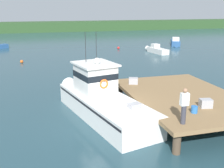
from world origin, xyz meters
TOP-DOWN VIEW (x-y plane):
  - ground_plane at (0.00, 0.00)m, footprint 200.00×200.00m
  - dock at (4.80, 0.00)m, footprint 6.00×9.00m
  - main_fishing_boat at (0.07, 1.23)m, footprint 4.34×9.95m
  - crate_single_by_cleat at (2.78, 3.03)m, footprint 0.72×0.62m
  - crate_stack_mid_dock at (4.80, -2.22)m, footprint 0.67×0.54m
  - bait_bucket at (3.84, -2.72)m, footprint 0.32×0.32m
  - deckhand_by_the_boat at (2.64, -3.74)m, footprint 0.36×0.22m
  - moored_boat_far_right at (12.90, 21.40)m, footprint 1.73×4.81m
  - moored_boat_mid_harbor at (19.28, 27.79)m, footprint 3.28×5.33m
  - mooring_buoy_channel_marker at (8.85, 26.22)m, footprint 0.37×0.37m
  - mooring_buoy_inshore at (-4.96, 18.85)m, footprint 0.35×0.35m
  - far_shoreline at (0.00, 62.00)m, footprint 120.00×8.00m

SIDE VIEW (x-z plane):
  - ground_plane at x=0.00m, z-range 0.00..0.00m
  - mooring_buoy_inshore at x=-4.96m, z-range 0.00..0.35m
  - mooring_buoy_channel_marker at x=8.85m, z-range 0.00..0.37m
  - moored_boat_far_right at x=12.90m, z-range -0.19..1.02m
  - moored_boat_mid_harbor at x=19.28m, z-range -0.21..1.16m
  - main_fishing_boat at x=0.07m, z-range -1.39..3.41m
  - dock at x=4.80m, z-range 0.47..1.67m
  - far_shoreline at x=0.00m, z-range 0.00..2.40m
  - bait_bucket at x=3.84m, z-range 1.20..1.54m
  - crate_single_by_cleat at x=2.78m, z-range 1.20..1.61m
  - crate_stack_mid_dock at x=4.80m, z-range 1.20..1.64m
  - deckhand_by_the_boat at x=2.64m, z-range 1.24..2.87m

